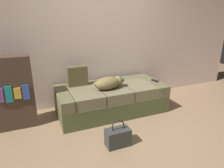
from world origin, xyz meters
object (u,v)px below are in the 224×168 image
throw_pillow (77,76)px  bookshelf (14,93)px  couch (111,99)px  tv_remote (155,81)px  handbag (118,137)px  dog_tan (109,83)px

throw_pillow → bookshelf: bookshelf is taller
couch → tv_remote: tv_remote is taller
couch → tv_remote: bearing=-5.4°
tv_remote → bookshelf: bearing=163.1°
handbag → bookshelf: bearing=138.9°
throw_pillow → bookshelf: size_ratio=0.31×
tv_remote → throw_pillow: bearing=153.9°
handbag → dog_tan: bearing=75.0°
dog_tan → handbag: (-0.23, -0.86, -0.45)m
couch → dog_tan: bearing=-122.8°
dog_tan → tv_remote: size_ratio=3.99×
throw_pillow → dog_tan: bearing=-38.6°
handbag → bookshelf: bookshelf is taller
dog_tan → tv_remote: bearing=2.2°
dog_tan → throw_pillow: bearing=141.4°
throw_pillow → handbag: throw_pillow is taller
couch → throw_pillow: (-0.52, 0.24, 0.41)m
throw_pillow → bookshelf: bearing=-171.0°
couch → bookshelf: size_ratio=1.69×
couch → dog_tan: size_ratio=3.10×
throw_pillow → handbag: size_ratio=0.90×
dog_tan → couch: bearing=57.2°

